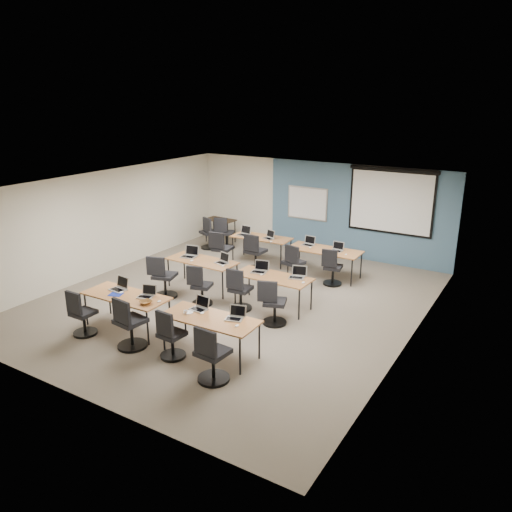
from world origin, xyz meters
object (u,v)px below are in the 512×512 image
Objects in this scene: task_chair_7 at (273,306)px; laptop_8 at (244,233)px; task_chair_6 at (239,293)px; spare_chair_a at (225,236)px; laptop_0 at (120,287)px; task_chair_5 at (200,289)px; task_chair_0 at (81,317)px; laptop_4 at (190,254)px; laptop_11 at (337,249)px; laptop_5 at (223,261)px; laptop_7 at (298,275)px; laptop_6 at (260,269)px; laptop_9 at (269,237)px; task_chair_4 at (163,280)px; task_chair_3 at (211,359)px; task_chair_9 at (255,255)px; task_chair_1 at (129,327)px; task_chair_2 at (170,338)px; utility_table at (220,222)px; laptop_10 at (309,243)px; laptop_2 at (200,306)px; training_table_mid_left at (202,262)px; training_table_back_left at (261,239)px; whiteboard at (307,203)px; spare_chair_b at (209,236)px; training_table_mid_right at (273,278)px; task_chair_10 at (293,266)px; projector_screen at (391,198)px; training_table_back_right at (325,251)px; training_table_front_left at (126,297)px; laptop_1 at (147,294)px; laptop_3 at (235,316)px; task_chair_11 at (332,270)px.

laptop_8 reaches higher than task_chair_7.
spare_chair_a reaches higher than task_chair_6.
spare_chair_a is (-1.15, 5.45, -0.39)m from laptop_0.
task_chair_0 is at bearing -129.69° from task_chair_5.
laptop_4 is 1.20× the size of laptop_11.
laptop_0 reaches higher than laptop_5.
laptop_6 is at bearing 171.04° from laptop_7.
task_chair_0 is 5.81m from laptop_9.
task_chair_4 is 3.17m from laptop_7.
task_chair_4 is (-3.11, 2.35, 0.00)m from task_chair_3.
task_chair_9 reaches higher than laptop_0.
task_chair_1 is 2.89× the size of laptop_4.
task_chair_9 reaches higher than spare_chair_a.
task_chair_3 is at bearing -9.38° from task_chair_2.
laptop_7 is 1.10× the size of laptop_11.
task_chair_5 is at bearing -85.15° from task_chair_9.
laptop_10 is at bearing -12.75° from utility_table.
task_chair_9 reaches higher than task_chair_6.
laptop_2 is 1.00× the size of laptop_5.
task_chair_4 is at bearing 123.88° from task_chair_1.
training_table_mid_left and training_table_back_left have the same top height.
spare_chair_b is at bearing -151.28° from whiteboard.
training_table_mid_right is 2.59m from laptop_10.
laptop_0 is 4.43m from task_chair_10.
laptop_6 is 2.74m from laptop_9.
projector_screen is 2.35× the size of task_chair_3.
projector_screen is at bearing 10.51° from utility_table.
training_table_back_right is at bearing -7.52° from training_table_back_left.
laptop_7 is at bearing 66.30° from task_chair_7.
laptop_4 reaches higher than training_table_front_left.
laptop_1 is 0.99× the size of laptop_3.
task_chair_0 is 3.18× the size of laptop_9.
laptop_1 is 5.78m from spare_chair_a.
task_chair_5 is at bearing -56.29° from utility_table.
training_table_mid_left is at bearing -101.37° from task_chair_9.
task_chair_3 reaches higher than laptop_8.
training_table_mid_right is 3.44m from laptop_8.
laptop_6 reaches higher than training_table_back_right.
task_chair_1 is at bearing -43.23° from training_table_front_left.
task_chair_1 reaches higher than task_chair_6.
training_table_mid_left is 2.52m from laptop_7.
training_table_mid_right is (-1.26, -4.26, -1.20)m from projector_screen.
task_chair_5 is at bearing -69.14° from laptop_9.
training_table_back_left is 4.94m from laptop_0.
laptop_8 is 3.03m from task_chair_11.
training_table_mid_right is at bearing 99.43° from task_chair_7.
task_chair_3 is 1.01× the size of spare_chair_b.
training_table_front_left is at bearing -47.02° from spare_chair_b.
laptop_1 is at bearing -93.80° from spare_chair_a.
laptop_4 is 2.37m from laptop_8.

